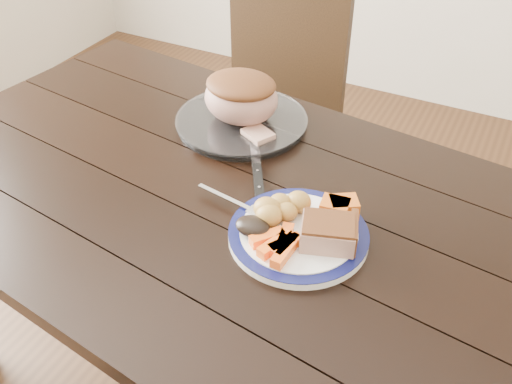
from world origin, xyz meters
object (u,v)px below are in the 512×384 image
at_px(chair_far, 274,108).
at_px(carving_knife, 257,171).
at_px(dining_table, 229,227).
at_px(fork, 237,204).
at_px(roast_joint, 241,99).
at_px(serving_platter, 242,123).
at_px(dinner_plate, 298,235).
at_px(pork_slice, 328,233).

relative_size(chair_far, carving_knife, 3.25).
distance_m(dining_table, fork, 0.13).
height_order(roast_joint, carving_knife, roast_joint).
height_order(chair_far, serving_platter, chair_far).
height_order(dinner_plate, carving_knife, dinner_plate).
distance_m(fork, roast_joint, 0.34).
distance_m(chair_far, dinner_plate, 0.93).
height_order(dining_table, chair_far, chair_far).
bearing_deg(chair_far, fork, 108.63).
bearing_deg(dinner_plate, pork_slice, -4.76).
bearing_deg(fork, serving_platter, 125.83).
relative_size(pork_slice, fork, 0.57).
bearing_deg(roast_joint, dining_table, -67.99).
height_order(dining_table, fork, fork).
height_order(chair_far, dinner_plate, chair_far).
bearing_deg(carving_knife, serving_platter, -172.60).
height_order(chair_far, carving_knife, chair_far).
height_order(chair_far, roast_joint, chair_far).
distance_m(serving_platter, roast_joint, 0.07).
bearing_deg(pork_slice, dinner_plate, 175.24).
bearing_deg(carving_knife, fork, -20.78).
distance_m(chair_far, roast_joint, 0.58).
distance_m(dinner_plate, fork, 0.15).
distance_m(chair_far, serving_platter, 0.55).
relative_size(dinner_plate, serving_platter, 0.85).
height_order(serving_platter, pork_slice, pork_slice).
xyz_separation_m(fork, roast_joint, (-0.15, 0.30, 0.06)).
distance_m(dinner_plate, roast_joint, 0.44).
relative_size(roast_joint, carving_knife, 0.65).
xyz_separation_m(serving_platter, carving_knife, (0.13, -0.17, -0.00)).
bearing_deg(serving_platter, dinner_plate, -46.96).
relative_size(dinner_plate, roast_joint, 1.47).
bearing_deg(fork, dining_table, 149.55).
distance_m(dining_table, chair_far, 0.79).
bearing_deg(fork, carving_knife, 108.74).
bearing_deg(dining_table, serving_platter, 112.01).
distance_m(dinner_plate, carving_knife, 0.23).
relative_size(pork_slice, carving_knife, 0.35).
bearing_deg(dinner_plate, fork, 172.86).
bearing_deg(carving_knife, chair_far, 171.77).
relative_size(dinner_plate, pork_slice, 2.73).
bearing_deg(dinner_plate, roast_joint, 133.04).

